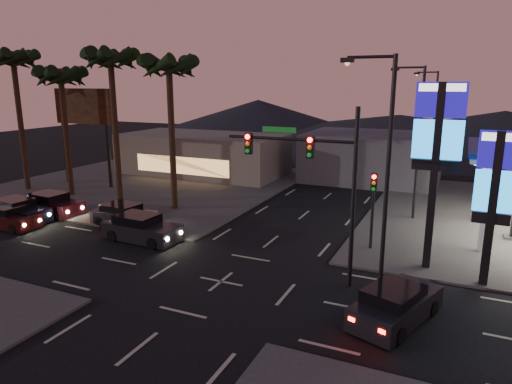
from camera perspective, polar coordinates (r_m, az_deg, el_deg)
The scene contains 26 objects.
ground at distance 21.54m, azimuth -4.39°, elevation -11.10°, with size 140.00×140.00×0.00m, color black.
corner_lot_nw at distance 42.75m, azimuth -12.96°, elevation 1.12°, with size 24.00×24.00×0.12m, color #47443F.
pylon_sign_tall at distance 22.79m, azimuth 21.75°, elevation 6.10°, with size 2.20×0.35×9.00m.
pylon_sign_short at distance 22.09m, azimuth 27.68°, elevation 0.73°, with size 1.60×0.35×7.00m.
traffic_signal_mast at distance 20.30m, azimuth 7.44°, elevation 2.82°, with size 6.10×0.39×8.00m.
pedestal_signal at distance 25.16m, azimuth 14.44°, elevation -0.80°, with size 0.32×0.39×4.30m.
streetlight_near at distance 18.61m, azimuth 15.56°, elevation 3.00°, with size 2.14×0.25×10.00m.
streetlight_mid at distance 31.41m, azimuth 19.39°, elevation 6.81°, with size 2.14×0.25×10.00m.
streetlight_far at distance 45.32m, azimuth 21.09°, elevation 8.49°, with size 2.14×0.25×10.00m.
palm_a at distance 32.44m, azimuth -10.79°, elevation 14.09°, with size 4.41×4.41×10.86m.
palm_b at distance 35.55m, azimuth -17.67°, elevation 14.51°, with size 4.41×4.41×11.46m.
palm_c at distance 39.02m, azimuth -23.17°, elevation 12.32°, with size 4.41×4.41×10.26m.
palm_d at distance 42.83m, azimuth -28.01°, elevation 13.56°, with size 4.41×4.41×11.66m.
billboard at distance 42.62m, azimuth -20.77°, elevation 9.09°, with size 6.00×0.30×8.50m.
building_far_west at distance 46.18m, azimuth -6.60°, elevation 4.72°, with size 16.00×8.00×4.00m, color #726B5B.
building_far_mid at distance 44.29m, azimuth 14.34°, elevation 4.28°, with size 12.00×9.00×4.40m, color #4C4C51.
hill_left at distance 84.71m, azimuth 0.26°, elevation 9.43°, with size 40.00×40.00×6.00m, color black.
hill_right at distance 77.58m, azimuth 28.57°, elevation 7.07°, with size 50.00×50.00×5.00m, color black.
hill_center at distance 78.02m, azimuth 17.43°, elevation 7.74°, with size 60.00×60.00×4.00m, color black.
car_lane_a_front at distance 27.37m, azimuth -14.18°, elevation -4.45°, with size 4.78×2.17×1.53m.
car_lane_a_mid at distance 32.92m, azimuth -28.56°, elevation -2.82°, with size 4.25×1.82×1.38m.
car_lane_a_rear at distance 34.04m, azimuth -27.67°, elevation -2.12°, with size 4.77×2.26×1.52m.
car_lane_b_front at distance 30.69m, azimuth -16.27°, elevation -2.81°, with size 4.25×1.99×1.35m.
car_lane_b_mid at distance 30.25m, azimuth -16.12°, elevation -2.94°, with size 4.62×2.33×1.46m.
car_lane_b_rear at distance 34.82m, azimuth -24.16°, elevation -1.44°, with size 4.71×2.21×1.50m.
suv_station at distance 18.72m, azimuth 17.04°, elevation -13.34°, with size 3.21×4.75×1.47m.
Camera 1 is at (9.54, -17.12, 8.93)m, focal length 32.00 mm.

